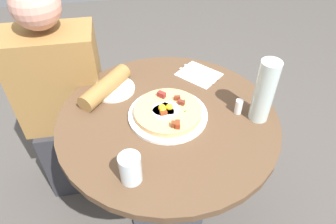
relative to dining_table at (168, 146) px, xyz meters
The scene contains 12 objects.
ground_plane 0.55m from the dining_table, ahead, with size 6.00×6.00×0.00m, color #4C4742.
dining_table is the anchor object (origin of this frame).
person_seated 0.57m from the dining_table, 38.59° to the right, with size 0.52×0.44×1.14m.
pizza_plate 0.18m from the dining_table, 120.94° to the left, with size 0.30×0.30×0.01m, color white.
breakfast_pizza 0.20m from the dining_table, 78.16° to the left, with size 0.25×0.25×0.05m.
bread_plate 0.33m from the dining_table, 45.00° to the right, with size 0.17×0.17×0.01m, color silver.
napkin 0.35m from the dining_table, 126.85° to the right, with size 0.17×0.14×0.00m, color white.
fork 0.33m from the dining_table, 126.13° to the right, with size 0.18×0.01×0.01m, color silver.
knife 0.36m from the dining_table, 127.49° to the right, with size 0.18×0.01×0.01m, color silver.
water_glass 0.38m from the dining_table, 58.82° to the left, with size 0.07×0.07×0.10m, color silver.
water_bottle 0.45m from the dining_table, 169.14° to the left, with size 0.07×0.07×0.24m, color silver.
salt_shaker 0.33m from the dining_table, behind, with size 0.03×0.03×0.06m, color white.
Camera 1 is at (0.14, 0.83, 1.51)m, focal length 32.48 mm.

